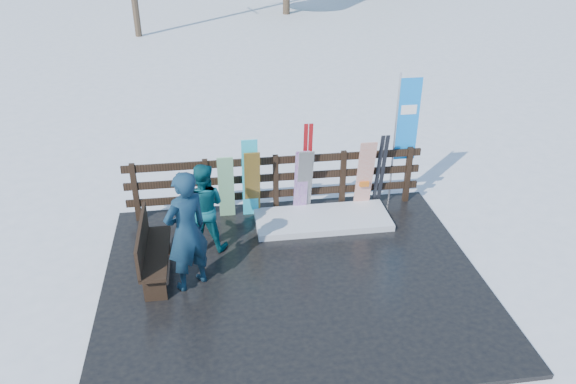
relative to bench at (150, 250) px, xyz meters
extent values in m
plane|color=white|center=(2.21, -0.35, -0.60)|extent=(700.00, 700.00, 0.00)
cube|color=black|center=(2.21, -0.35, -0.56)|extent=(6.00, 5.00, 0.08)
cube|color=black|center=(-0.39, 1.85, 0.06)|extent=(0.10, 0.10, 1.15)
cube|color=black|center=(0.91, 1.85, 0.06)|extent=(0.10, 0.10, 1.15)
cube|color=black|center=(2.21, 1.85, 0.06)|extent=(0.10, 0.10, 1.15)
cube|color=black|center=(3.51, 1.85, 0.06)|extent=(0.10, 0.10, 1.15)
cube|color=black|center=(4.81, 1.85, 0.06)|extent=(0.10, 0.10, 1.15)
cube|color=black|center=(2.21, 1.85, -0.17)|extent=(5.60, 0.05, 0.14)
cube|color=black|center=(2.21, 1.85, 0.18)|extent=(5.60, 0.05, 0.14)
cube|color=black|center=(2.21, 1.85, 0.53)|extent=(5.60, 0.05, 0.14)
cube|color=white|center=(3.01, 1.25, -0.46)|extent=(2.48, 1.00, 0.12)
cube|color=black|center=(0.07, 0.00, -0.07)|extent=(0.40, 1.50, 0.06)
cube|color=black|center=(0.07, -0.60, -0.29)|extent=(0.34, 0.06, 0.45)
cube|color=black|center=(0.07, 0.60, -0.29)|extent=(0.34, 0.06, 0.45)
cube|color=black|center=(-0.11, 0.00, 0.20)|extent=(0.05, 1.50, 0.50)
cube|color=#2FD4EF|center=(1.71, 1.63, 0.30)|extent=(0.29, 0.27, 1.64)
cube|color=white|center=(1.26, 1.63, 0.15)|extent=(0.29, 0.30, 1.33)
cube|color=gold|center=(1.74, 1.63, 0.18)|extent=(0.29, 0.31, 1.40)
cube|color=silver|center=(2.66, 1.63, 0.17)|extent=(0.25, 0.30, 1.36)
cube|color=black|center=(2.72, 1.63, 0.17)|extent=(0.28, 0.37, 1.37)
cube|color=white|center=(3.87, 1.63, 0.21)|extent=(0.31, 0.29, 1.46)
cube|color=#A61419|center=(2.73, 1.70, 0.41)|extent=(0.07, 0.24, 1.85)
cube|color=#A61419|center=(2.82, 1.70, 0.41)|extent=(0.07, 0.24, 1.85)
cube|color=black|center=(4.15, 1.70, 0.26)|extent=(0.08, 0.29, 1.55)
cube|color=black|center=(4.24, 1.70, 0.26)|extent=(0.08, 0.29, 1.55)
cylinder|color=silver|center=(4.48, 1.90, 0.78)|extent=(0.04, 0.04, 2.60)
cube|color=#0D81EB|center=(4.70, 1.90, 1.18)|extent=(0.42, 0.02, 1.60)
imported|color=#153C4D|center=(0.60, -0.29, 0.47)|extent=(0.86, 0.80, 1.97)
imported|color=#0D4F59|center=(0.84, 0.74, 0.27)|extent=(0.87, 0.73, 1.58)
camera|label=1|loc=(1.09, -7.52, 4.95)|focal=35.00mm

